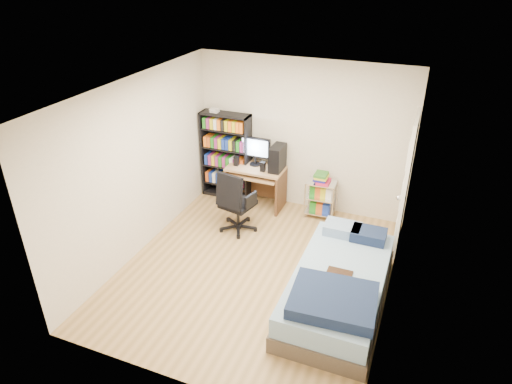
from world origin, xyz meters
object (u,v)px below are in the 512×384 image
at_px(media_shelf, 226,155).
at_px(office_chair, 236,212).
at_px(bed, 338,287).
at_px(computer_desk, 262,171).

relative_size(media_shelf, office_chair, 1.57).
xyz_separation_m(media_shelf, bed, (2.48, -2.11, -0.51)).
relative_size(office_chair, bed, 0.47).
distance_m(media_shelf, office_chair, 1.27).
bearing_deg(media_shelf, office_chair, -57.96).
distance_m(media_shelf, bed, 3.30).
relative_size(media_shelf, bed, 0.73).
height_order(computer_desk, office_chair, computer_desk).
xyz_separation_m(media_shelf, computer_desk, (0.70, -0.09, -0.14)).
bearing_deg(bed, office_chair, 149.23).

